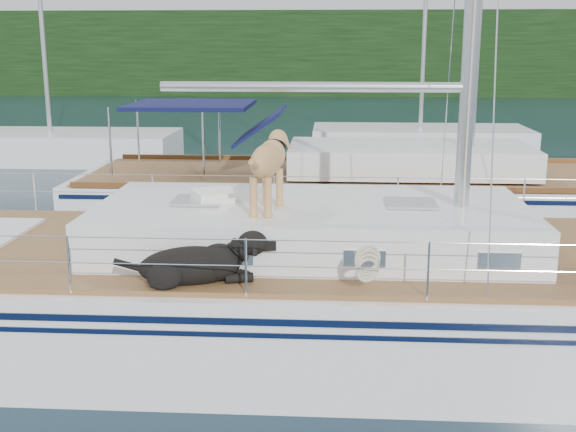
{
  "coord_description": "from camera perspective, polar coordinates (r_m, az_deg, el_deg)",
  "views": [
    {
      "loc": [
        1.04,
        -8.57,
        3.7
      ],
      "look_at": [
        0.5,
        0.2,
        1.6
      ],
      "focal_mm": 45.0,
      "sensor_mm": 36.0,
      "label": 1
    }
  ],
  "objects": [
    {
      "name": "ground",
      "position": [
        9.4,
        -3.17,
        -9.78
      ],
      "size": [
        120.0,
        120.0,
        0.0
      ],
      "primitive_type": "plane",
      "color": "black",
      "rests_on": "ground"
    },
    {
      "name": "shore_bank",
      "position": [
        54.87,
        2.49,
        10.21
      ],
      "size": [
        92.0,
        1.0,
        1.2
      ],
      "primitive_type": "cube",
      "color": "#595147",
      "rests_on": "ground"
    },
    {
      "name": "tree_line",
      "position": [
        53.59,
        2.49,
        12.7
      ],
      "size": [
        90.0,
        3.0,
        6.0
      ],
      "primitive_type": "cube",
      "color": "black",
      "rests_on": "ground"
    },
    {
      "name": "main_sailboat",
      "position": [
        9.13,
        -2.66,
        -5.91
      ],
      "size": [
        12.0,
        3.8,
        14.01
      ],
      "color": "white",
      "rests_on": "ground"
    },
    {
      "name": "bg_boat_west",
      "position": [
        24.53,
        -18.2,
        5.16
      ],
      "size": [
        8.0,
        3.0,
        11.65
      ],
      "color": "white",
      "rests_on": "ground"
    },
    {
      "name": "neighbor_sailboat",
      "position": [
        14.85,
        5.24,
        1.44
      ],
      "size": [
        11.0,
        3.5,
        13.3
      ],
      "color": "white",
      "rests_on": "ground"
    },
    {
      "name": "bg_boat_center",
      "position": [
        24.96,
        10.37,
        5.76
      ],
      "size": [
        7.2,
        3.0,
        11.65
      ],
      "color": "white",
      "rests_on": "ground"
    }
  ]
}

